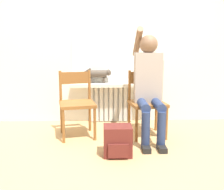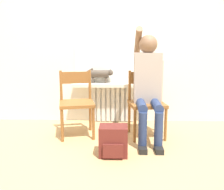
% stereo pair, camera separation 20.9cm
% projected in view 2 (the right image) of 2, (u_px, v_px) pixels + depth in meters
% --- Properties ---
extents(ground_plane, '(12.00, 12.00, 0.00)m').
position_uv_depth(ground_plane, '(110.00, 149.00, 3.01)').
color(ground_plane, tan).
extents(wall_with_window, '(7.00, 0.06, 2.70)m').
position_uv_depth(wall_with_window, '(113.00, 34.00, 3.98)').
color(wall_with_window, white).
rests_on(wall_with_window, ground_plane).
extents(radiator, '(0.67, 0.08, 0.56)m').
position_uv_depth(radiator, '(113.00, 104.00, 4.09)').
color(radiator, silver).
rests_on(radiator, ground_plane).
extents(windowsill, '(1.23, 0.23, 0.05)m').
position_uv_depth(windowsill, '(113.00, 85.00, 3.97)').
color(windowsill, white).
rests_on(windowsill, radiator).
extents(window_glass, '(1.18, 0.01, 1.31)m').
position_uv_depth(window_glass, '(113.00, 39.00, 3.96)').
color(window_glass, white).
rests_on(window_glass, windowsill).
extents(chair_left, '(0.52, 0.52, 0.85)m').
position_uv_depth(chair_left, '(76.00, 102.00, 3.43)').
color(chair_left, brown).
rests_on(chair_left, ground_plane).
extents(chair_right, '(0.50, 0.50, 0.85)m').
position_uv_depth(chair_right, '(146.00, 102.00, 3.41)').
color(chair_right, brown).
rests_on(chair_right, ground_plane).
extents(person, '(0.36, 1.02, 1.41)m').
position_uv_depth(person, '(148.00, 82.00, 3.25)').
color(person, navy).
rests_on(person, ground_plane).
extents(cat, '(0.49, 0.12, 0.23)m').
position_uv_depth(cat, '(101.00, 74.00, 3.98)').
color(cat, '#4C4238').
rests_on(cat, windowsill).
extents(backpack, '(0.30, 0.27, 0.33)m').
position_uv_depth(backpack, '(113.00, 141.00, 2.82)').
color(backpack, maroon).
rests_on(backpack, ground_plane).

